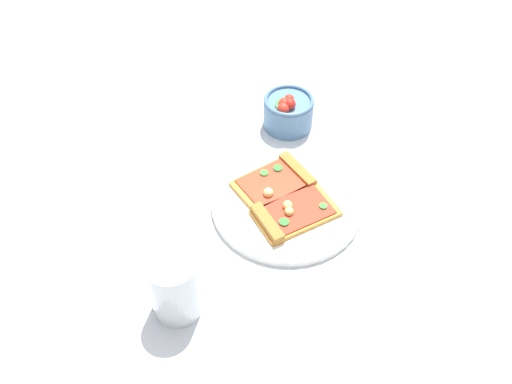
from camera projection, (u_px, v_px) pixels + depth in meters
The scene contains 6 objects.
ground_plane at pixel (295, 212), 0.96m from camera, with size 2.40×2.40×0.00m, color silver.
plate at pixel (287, 203), 0.96m from camera, with size 0.27×0.27×0.01m, color white.
pizza_slice_near at pixel (277, 181), 0.98m from camera, with size 0.15×0.16×0.02m.
pizza_slice_far at pixel (291, 214), 0.93m from camera, with size 0.14×0.17×0.02m.
salad_bowl at pixel (287, 111), 1.09m from camera, with size 0.10×0.10×0.08m.
soda_glass at pixel (175, 287), 0.79m from camera, with size 0.08×0.08×0.12m.
Camera 1 is at (0.62, -0.08, 0.73)m, focal length 37.58 mm.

